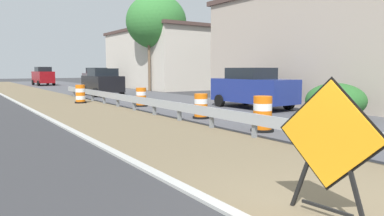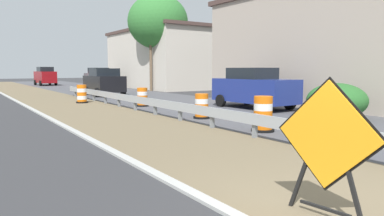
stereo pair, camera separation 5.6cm
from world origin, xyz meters
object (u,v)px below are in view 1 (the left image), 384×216
at_px(traffic_barrel_nearest, 262,115).
at_px(car_trailing_near_lane, 97,78).
at_px(car_lead_near_lane, 102,82).
at_px(utility_pole_mid, 149,44).
at_px(utility_pole_near, 294,25).
at_px(warning_sign_diamond, 329,141).
at_px(car_lead_far_lane, 43,76).
at_px(traffic_barrel_far, 80,95).
at_px(traffic_barrel_mid, 141,98).
at_px(traffic_barrel_close, 201,107).
at_px(car_mid_far_lane, 253,88).

height_order(traffic_barrel_nearest, car_trailing_near_lane, car_trailing_near_lane).
height_order(car_lead_near_lane, utility_pole_mid, utility_pole_mid).
relative_size(traffic_barrel_nearest, car_lead_near_lane, 0.25).
bearing_deg(utility_pole_near, warning_sign_diamond, -138.07).
bearing_deg(car_lead_far_lane, traffic_barrel_far, 171.14).
xyz_separation_m(traffic_barrel_far, car_trailing_near_lane, (6.22, 15.01, 0.58)).
bearing_deg(car_trailing_near_lane, traffic_barrel_mid, -13.63).
distance_m(traffic_barrel_close, traffic_barrel_mid, 5.56).
relative_size(traffic_barrel_nearest, utility_pole_near, 0.13).
bearing_deg(car_mid_far_lane, traffic_barrel_mid, -132.74).
bearing_deg(traffic_barrel_mid, utility_pole_near, -29.16).
height_order(warning_sign_diamond, utility_pole_mid, utility_pole_mid).
relative_size(traffic_barrel_nearest, traffic_barrel_mid, 1.14).
height_order(warning_sign_diamond, traffic_barrel_mid, warning_sign_diamond).
height_order(traffic_barrel_nearest, traffic_barrel_mid, traffic_barrel_nearest).
height_order(traffic_barrel_close, car_trailing_near_lane, car_trailing_near_lane).
relative_size(warning_sign_diamond, car_trailing_near_lane, 0.42).
bearing_deg(traffic_barrel_close, traffic_barrel_far, 102.61).
bearing_deg(warning_sign_diamond, car_trailing_near_lane, -111.22).
distance_m(traffic_barrel_mid, utility_pole_near, 9.12).
bearing_deg(warning_sign_diamond, traffic_barrel_nearest, -135.02).
relative_size(car_mid_far_lane, utility_pole_near, 0.54).
relative_size(warning_sign_diamond, traffic_barrel_mid, 1.91).
bearing_deg(car_lead_near_lane, traffic_barrel_close, 177.68).
bearing_deg(car_lead_far_lane, traffic_barrel_mid, 176.16).
height_order(car_mid_far_lane, utility_pole_mid, utility_pole_mid).
bearing_deg(car_trailing_near_lane, warning_sign_diamond, -15.43).
distance_m(car_trailing_near_lane, car_mid_far_lane, 22.60).
bearing_deg(car_trailing_near_lane, traffic_barrel_far, -23.78).
bearing_deg(warning_sign_diamond, traffic_barrel_mid, -113.54).
distance_m(warning_sign_diamond, utility_pole_mid, 28.24).
height_order(warning_sign_diamond, car_lead_far_lane, car_lead_far_lane).
height_order(traffic_barrel_far, car_trailing_near_lane, car_trailing_near_lane).
bearing_deg(traffic_barrel_far, utility_pole_mid, 42.81).
height_order(car_trailing_near_lane, car_lead_far_lane, car_lead_far_lane).
relative_size(traffic_barrel_close, traffic_barrel_mid, 1.01).
height_order(warning_sign_diamond, car_trailing_near_lane, car_trailing_near_lane).
bearing_deg(warning_sign_diamond, traffic_barrel_far, -103.72).
height_order(car_lead_near_lane, car_lead_far_lane, car_lead_far_lane).
distance_m(traffic_barrel_nearest, traffic_barrel_far, 12.91).
bearing_deg(utility_pole_mid, car_lead_far_lane, 107.70).
bearing_deg(traffic_barrel_close, utility_pole_near, 11.97).
xyz_separation_m(traffic_barrel_nearest, utility_pole_mid, (6.66, 20.74, 3.68)).
bearing_deg(car_trailing_near_lane, utility_pole_mid, 17.54).
bearing_deg(traffic_barrel_far, car_mid_far_lane, -49.60).
bearing_deg(utility_pole_mid, traffic_barrel_mid, -119.11).
height_order(car_lead_far_lane, utility_pole_near, utility_pole_near).
bearing_deg(traffic_barrel_close, traffic_barrel_nearest, -91.79).
height_order(traffic_barrel_close, utility_pole_mid, utility_pole_mid).
relative_size(traffic_barrel_far, car_lead_near_lane, 0.23).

